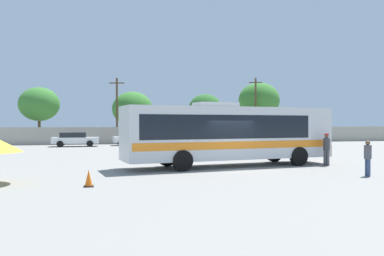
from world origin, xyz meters
name	(u,v)px	position (x,y,z in m)	size (l,w,h in m)	color
ground_plane	(188,154)	(0.00, 10.00, 0.00)	(300.00, 300.00, 0.00)	gray
perimeter_wall	(157,135)	(0.00, 26.10, 0.97)	(80.00, 0.30, 1.94)	#9E998C
coach_bus_silver_orange	(228,132)	(0.22, 0.96, 1.86)	(12.09, 4.19, 3.48)	silver
attendant_by_bus_door	(326,147)	(5.67, -0.04, 1.02)	(0.50, 0.50, 1.79)	#4C4C51
passenger_waiting_on_apron	(368,156)	(4.97, -4.40, 0.90)	(0.33, 0.33, 1.60)	#33476B
parked_car_leftmost_white	(75,139)	(-9.03, 22.03, 0.77)	(4.61, 2.00, 1.43)	silver
parked_car_second_white	(133,138)	(-3.08, 22.95, 0.77)	(4.14, 2.12, 1.45)	silver
utility_pole_near	(117,109)	(-4.52, 28.53, 4.08)	(1.78, 0.54, 7.80)	#4C3823
utility_pole_far	(256,108)	(13.89, 29.85, 4.41)	(1.78, 0.52, 8.45)	#4C3823
roadside_tree_left	(39,104)	(-13.41, 29.20, 4.59)	(4.63, 4.63, 6.57)	brown
roadside_tree_midleft	(133,109)	(-2.40, 31.61, 4.22)	(5.20, 5.20, 6.44)	brown
roadside_tree_midright	(205,108)	(6.85, 29.78, 4.34)	(4.24, 4.24, 6.16)	brown
roadside_tree_right	(259,100)	(15.62, 32.76, 5.67)	(5.81, 5.81, 8.14)	brown
traffic_cone_on_apron	(89,179)	(-7.06, -4.52, 0.31)	(0.36, 0.36, 0.64)	black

